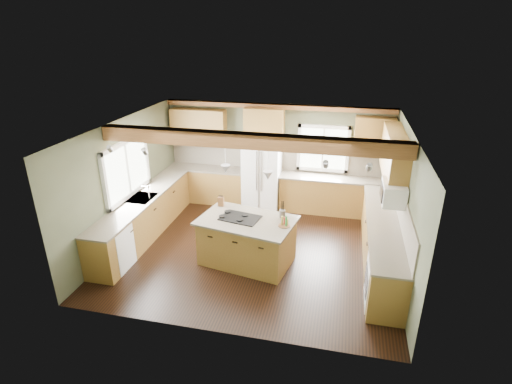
# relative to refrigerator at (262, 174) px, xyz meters

# --- Properties ---
(floor) EXTENTS (5.60, 5.60, 0.00)m
(floor) POSITION_rel_refrigerator_xyz_m (0.30, -2.12, -0.90)
(floor) COLOR black
(floor) RESTS_ON ground
(ceiling) EXTENTS (5.60, 5.60, 0.00)m
(ceiling) POSITION_rel_refrigerator_xyz_m (0.30, -2.12, 1.70)
(ceiling) COLOR silver
(ceiling) RESTS_ON wall_back
(wall_back) EXTENTS (5.60, 0.00, 5.60)m
(wall_back) POSITION_rel_refrigerator_xyz_m (0.30, 0.38, 0.40)
(wall_back) COLOR #414732
(wall_back) RESTS_ON ground
(wall_left) EXTENTS (0.00, 5.00, 5.00)m
(wall_left) POSITION_rel_refrigerator_xyz_m (-2.50, -2.12, 0.40)
(wall_left) COLOR #414732
(wall_left) RESTS_ON ground
(wall_right) EXTENTS (0.00, 5.00, 5.00)m
(wall_right) POSITION_rel_refrigerator_xyz_m (3.10, -2.12, 0.40)
(wall_right) COLOR #414732
(wall_right) RESTS_ON ground
(ceiling_beam) EXTENTS (5.55, 0.26, 0.26)m
(ceiling_beam) POSITION_rel_refrigerator_xyz_m (0.30, -2.59, 1.57)
(ceiling_beam) COLOR #522F17
(ceiling_beam) RESTS_ON ceiling
(soffit_trim) EXTENTS (5.55, 0.20, 0.10)m
(soffit_trim) POSITION_rel_refrigerator_xyz_m (0.30, 0.28, 1.64)
(soffit_trim) COLOR #522F17
(soffit_trim) RESTS_ON ceiling
(backsplash_back) EXTENTS (5.58, 0.03, 0.58)m
(backsplash_back) POSITION_rel_refrigerator_xyz_m (0.30, 0.36, 0.31)
(backsplash_back) COLOR brown
(backsplash_back) RESTS_ON wall_back
(backsplash_right) EXTENTS (0.03, 3.70, 0.58)m
(backsplash_right) POSITION_rel_refrigerator_xyz_m (3.08, -2.07, 0.31)
(backsplash_right) COLOR brown
(backsplash_right) RESTS_ON wall_right
(base_cab_back_left) EXTENTS (2.02, 0.60, 0.88)m
(base_cab_back_left) POSITION_rel_refrigerator_xyz_m (-1.49, 0.08, -0.46)
(base_cab_back_left) COLOR brown
(base_cab_back_left) RESTS_ON floor
(counter_back_left) EXTENTS (2.06, 0.64, 0.04)m
(counter_back_left) POSITION_rel_refrigerator_xyz_m (-1.49, 0.08, 0.00)
(counter_back_left) COLOR #494136
(counter_back_left) RESTS_ON base_cab_back_left
(base_cab_back_right) EXTENTS (2.62, 0.60, 0.88)m
(base_cab_back_right) POSITION_rel_refrigerator_xyz_m (1.79, 0.08, -0.46)
(base_cab_back_right) COLOR brown
(base_cab_back_right) RESTS_ON floor
(counter_back_right) EXTENTS (2.66, 0.64, 0.04)m
(counter_back_right) POSITION_rel_refrigerator_xyz_m (1.79, 0.08, 0.00)
(counter_back_right) COLOR #494136
(counter_back_right) RESTS_ON base_cab_back_right
(base_cab_left) EXTENTS (0.60, 3.70, 0.88)m
(base_cab_left) POSITION_rel_refrigerator_xyz_m (-2.20, -2.07, -0.46)
(base_cab_left) COLOR brown
(base_cab_left) RESTS_ON floor
(counter_left) EXTENTS (0.64, 3.74, 0.04)m
(counter_left) POSITION_rel_refrigerator_xyz_m (-2.20, -2.07, 0.00)
(counter_left) COLOR #494136
(counter_left) RESTS_ON base_cab_left
(base_cab_right) EXTENTS (0.60, 3.70, 0.88)m
(base_cab_right) POSITION_rel_refrigerator_xyz_m (2.80, -2.07, -0.46)
(base_cab_right) COLOR brown
(base_cab_right) RESTS_ON floor
(counter_right) EXTENTS (0.64, 3.74, 0.04)m
(counter_right) POSITION_rel_refrigerator_xyz_m (2.80, -2.07, 0.00)
(counter_right) COLOR #494136
(counter_right) RESTS_ON base_cab_right
(upper_cab_back_left) EXTENTS (1.40, 0.35, 0.90)m
(upper_cab_back_left) POSITION_rel_refrigerator_xyz_m (-1.69, 0.21, 1.05)
(upper_cab_back_left) COLOR brown
(upper_cab_back_left) RESTS_ON wall_back
(upper_cab_over_fridge) EXTENTS (0.96, 0.35, 0.70)m
(upper_cab_over_fridge) POSITION_rel_refrigerator_xyz_m (-0.00, 0.21, 1.25)
(upper_cab_over_fridge) COLOR brown
(upper_cab_over_fridge) RESTS_ON wall_back
(upper_cab_right) EXTENTS (0.35, 2.20, 0.90)m
(upper_cab_right) POSITION_rel_refrigerator_xyz_m (2.92, -1.22, 1.05)
(upper_cab_right) COLOR brown
(upper_cab_right) RESTS_ON wall_right
(upper_cab_back_corner) EXTENTS (0.90, 0.35, 0.90)m
(upper_cab_back_corner) POSITION_rel_refrigerator_xyz_m (2.60, 0.21, 1.05)
(upper_cab_back_corner) COLOR brown
(upper_cab_back_corner) RESTS_ON wall_back
(window_left) EXTENTS (0.04, 1.60, 1.05)m
(window_left) POSITION_rel_refrigerator_xyz_m (-2.48, -2.07, 0.65)
(window_left) COLOR white
(window_left) RESTS_ON wall_left
(window_back) EXTENTS (1.10, 0.04, 1.00)m
(window_back) POSITION_rel_refrigerator_xyz_m (1.45, 0.36, 0.65)
(window_back) COLOR white
(window_back) RESTS_ON wall_back
(sink) EXTENTS (0.50, 0.65, 0.03)m
(sink) POSITION_rel_refrigerator_xyz_m (-2.20, -2.07, 0.01)
(sink) COLOR #262628
(sink) RESTS_ON counter_left
(faucet) EXTENTS (0.02, 0.02, 0.28)m
(faucet) POSITION_rel_refrigerator_xyz_m (-2.02, -2.07, 0.15)
(faucet) COLOR #B2B2B7
(faucet) RESTS_ON sink
(dishwasher) EXTENTS (0.60, 0.60, 0.84)m
(dishwasher) POSITION_rel_refrigerator_xyz_m (-2.19, -3.37, -0.47)
(dishwasher) COLOR white
(dishwasher) RESTS_ON floor
(oven) EXTENTS (0.60, 0.72, 0.84)m
(oven) POSITION_rel_refrigerator_xyz_m (2.79, -3.37, -0.47)
(oven) COLOR white
(oven) RESTS_ON floor
(microwave) EXTENTS (0.40, 0.70, 0.38)m
(microwave) POSITION_rel_refrigerator_xyz_m (2.88, -2.17, 0.65)
(microwave) COLOR white
(microwave) RESTS_ON wall_right
(pendant_left) EXTENTS (0.18, 0.18, 0.16)m
(pendant_left) POSITION_rel_refrigerator_xyz_m (-0.16, -2.51, 0.98)
(pendant_left) COLOR #B2B2B7
(pendant_left) RESTS_ON ceiling
(pendant_right) EXTENTS (0.18, 0.18, 0.16)m
(pendant_right) POSITION_rel_refrigerator_xyz_m (0.66, -2.67, 0.98)
(pendant_right) COLOR #B2B2B7
(pendant_right) RESTS_ON ceiling
(refrigerator) EXTENTS (0.90, 0.74, 1.80)m
(refrigerator) POSITION_rel_refrigerator_xyz_m (0.00, 0.00, 0.00)
(refrigerator) COLOR white
(refrigerator) RESTS_ON floor
(island) EXTENTS (1.85, 1.33, 0.88)m
(island) POSITION_rel_refrigerator_xyz_m (0.25, -2.59, -0.46)
(island) COLOR brown
(island) RESTS_ON floor
(island_top) EXTENTS (1.98, 1.46, 0.04)m
(island_top) POSITION_rel_refrigerator_xyz_m (0.25, -2.59, 0.00)
(island_top) COLOR #494136
(island_top) RESTS_ON island
(cooktop) EXTENTS (0.81, 0.61, 0.02)m
(cooktop) POSITION_rel_refrigerator_xyz_m (0.11, -2.56, 0.03)
(cooktop) COLOR black
(cooktop) RESTS_ON island_top
(knife_block) EXTENTS (0.12, 0.09, 0.19)m
(knife_block) POSITION_rel_refrigerator_xyz_m (-0.42, -2.09, 0.12)
(knife_block) COLOR brown
(knife_block) RESTS_ON island_top
(utensil_crock) EXTENTS (0.13, 0.13, 0.15)m
(utensil_crock) POSITION_rel_refrigerator_xyz_m (0.89, -2.35, 0.10)
(utensil_crock) COLOR #39332E
(utensil_crock) RESTS_ON island_top
(bottle_tray) EXTENTS (0.29, 0.29, 0.20)m
(bottle_tray) POSITION_rel_refrigerator_xyz_m (0.98, -2.69, 0.12)
(bottle_tray) COLOR brown
(bottle_tray) RESTS_ON island_top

